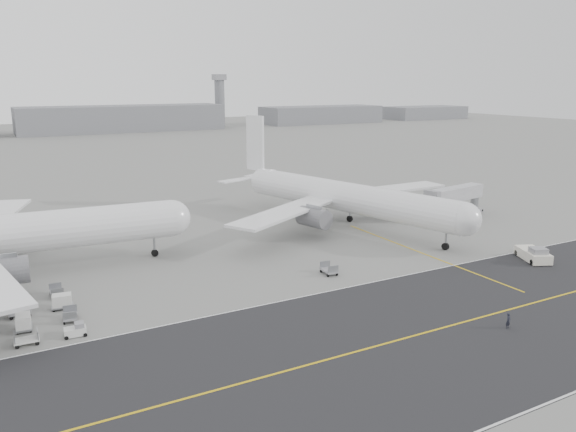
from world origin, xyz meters
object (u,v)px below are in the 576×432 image
control_tower (220,100)px  jet_bridge (455,195)px  airliner_b (340,196)px  pushback_tug (534,254)px  ground_crew_a (508,321)px

control_tower → jet_bridge: (-46.76, -243.72, -11.85)m
airliner_b → control_tower: bearing=58.0°
control_tower → pushback_tug: (-57.42, -271.35, -15.26)m
jet_bridge → ground_crew_a: bearing=-138.2°
control_tower → airliner_b: (-71.48, -238.40, -10.51)m
pushback_tug → ground_crew_a: pushback_tug is taller
airliner_b → ground_crew_a: bearing=-116.5°
control_tower → ground_crew_a: size_ratio=17.01×
pushback_tug → ground_crew_a: size_ratio=4.56×
control_tower → ground_crew_a: bearing=-105.8°
airliner_b → jet_bridge: bearing=-27.5°
jet_bridge → ground_crew_a: 54.97m
airliner_b → jet_bridge: (24.72, -5.32, -1.35)m
control_tower → pushback_tug: 277.78m
control_tower → jet_bridge: control_tower is taller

